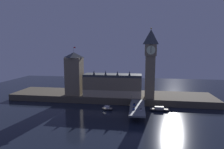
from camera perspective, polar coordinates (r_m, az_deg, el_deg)
ground_plane at (r=175.08m, az=-2.37°, el=-10.88°), size 400.00×400.00×0.00m
embankment at (r=210.99m, az=-0.40°, el=-6.67°), size 220.00×42.00×6.67m
parliament_hall at (r=198.52m, az=0.19°, el=-3.21°), size 60.41×19.31×27.60m
clock_tower at (r=189.75m, az=11.59°, el=3.90°), size 11.46×11.57×69.86m
victoria_tower at (r=206.45m, az=-11.41°, el=0.30°), size 16.68×16.68×51.78m
bridge at (r=166.00m, az=7.74°, el=-10.22°), size 12.78×46.00×6.63m
car_northbound_lead at (r=169.36m, az=6.81°, el=-8.98°), size 1.97×4.32×1.47m
car_northbound_trail at (r=157.98m, az=6.68°, el=-10.21°), size 1.88×4.67×1.59m
car_southbound_lead at (r=155.99m, az=8.76°, el=-10.52°), size 2.02×3.89×1.37m
pedestrian_far_rail at (r=180.62m, az=6.01°, el=-7.81°), size 0.38×0.38×1.80m
street_lamp_near at (r=150.48m, az=5.38°, el=-9.92°), size 1.34×0.60×5.97m
street_lamp_mid at (r=164.34m, az=9.90°, el=-8.29°), size 1.34×0.60×6.77m
street_lamp_far at (r=178.53m, az=5.88°, el=-6.82°), size 1.34×0.60×7.18m
boat_upstream at (r=175.72m, az=-1.53°, el=-10.32°), size 11.05×6.52×3.87m
boat_downstream at (r=177.99m, az=14.19°, el=-10.28°), size 17.91×4.71×4.20m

